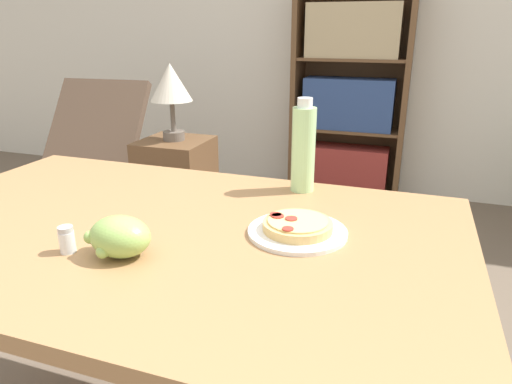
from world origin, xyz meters
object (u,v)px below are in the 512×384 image
object	(u,v)px
salt_shaker	(67,240)
table_lamp	(171,86)
lounge_chair_near	(84,188)
grape_bunch	(119,237)
bookshelf	(349,101)
pizza_on_plate	(297,228)
drink_bottle	(303,148)
side_table	(178,198)

from	to	relation	value
salt_shaker	table_lamp	distance (m)	1.45
lounge_chair_near	grape_bunch	bearing A→B (deg)	-51.63
bookshelf	grape_bunch	bearing A→B (deg)	-92.29
pizza_on_plate	drink_bottle	world-z (taller)	drink_bottle
bookshelf	salt_shaker	bearing A→B (deg)	-94.76
drink_bottle	side_table	xyz separation A→B (m)	(-0.87, 0.82, -0.54)
grape_bunch	salt_shaker	bearing A→B (deg)	-167.90
drink_bottle	side_table	bearing A→B (deg)	136.51
drink_bottle	side_table	distance (m)	1.32
pizza_on_plate	lounge_chair_near	bearing A→B (deg)	143.76
side_table	table_lamp	bearing A→B (deg)	0.00
bookshelf	table_lamp	size ratio (longest dim) A/B	3.86
bookshelf	table_lamp	distance (m)	1.41
drink_bottle	salt_shaker	xyz separation A→B (m)	(-0.37, -0.53, -0.09)
salt_shaker	bookshelf	world-z (taller)	bookshelf
drink_bottle	lounge_chair_near	xyz separation A→B (m)	(-1.50, 0.85, -0.57)
table_lamp	pizza_on_plate	bearing A→B (deg)	-50.25
side_table	lounge_chair_near	bearing A→B (deg)	177.28
grape_bunch	side_table	size ratio (longest dim) A/B	0.21
lounge_chair_near	side_table	bearing A→B (deg)	-6.85
lounge_chair_near	side_table	distance (m)	0.64
lounge_chair_near	table_lamp	distance (m)	0.89
drink_bottle	table_lamp	distance (m)	1.20
pizza_on_plate	lounge_chair_near	xyz separation A→B (m)	(-1.56, 1.15, -0.47)
salt_shaker	lounge_chair_near	distance (m)	1.86
lounge_chair_near	salt_shaker	bearing A→B (deg)	-54.77
grape_bunch	side_table	bearing A→B (deg)	114.73
bookshelf	table_lamp	bearing A→B (deg)	-120.78
bookshelf	side_table	size ratio (longest dim) A/B	2.33
lounge_chair_near	table_lamp	xyz separation A→B (m)	(0.64, -0.03, 0.62)
salt_shaker	drink_bottle	bearing A→B (deg)	55.50
salt_shaker	side_table	distance (m)	1.52
pizza_on_plate	salt_shaker	bearing A→B (deg)	-150.60
salt_shaker	bookshelf	distance (m)	2.57
drink_bottle	salt_shaker	size ratio (longest dim) A/B	4.56
pizza_on_plate	lounge_chair_near	distance (m)	2.00
drink_bottle	lounge_chair_near	size ratio (longest dim) A/B	0.30
lounge_chair_near	bookshelf	size ratio (longest dim) A/B	0.60
drink_bottle	bookshelf	world-z (taller)	bookshelf
lounge_chair_near	table_lamp	size ratio (longest dim) A/B	2.30
lounge_chair_near	drink_bottle	bearing A→B (deg)	-33.73
side_table	salt_shaker	bearing A→B (deg)	-69.68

